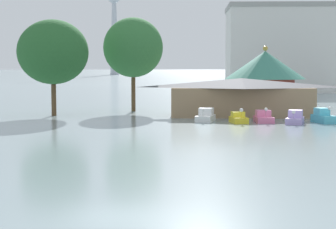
# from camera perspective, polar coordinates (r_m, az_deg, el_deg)

# --- Properties ---
(ground_plane) EXTENTS (2000.00, 2000.00, 0.00)m
(ground_plane) POSITION_cam_1_polar(r_m,az_deg,el_deg) (20.85, -5.30, -10.48)
(ground_plane) COLOR gray
(pedal_boat_white) EXTENTS (2.20, 3.24, 1.41)m
(pedal_boat_white) POSITION_cam_1_polar(r_m,az_deg,el_deg) (55.97, 3.90, -0.18)
(pedal_boat_white) COLOR white
(pedal_boat_white) RESTS_ON ground
(pedal_boat_yellow) EXTENTS (1.81, 2.64, 1.53)m
(pedal_boat_yellow) POSITION_cam_1_polar(r_m,az_deg,el_deg) (54.79, 7.28, -0.40)
(pedal_boat_yellow) COLOR yellow
(pedal_boat_yellow) RESTS_ON ground
(pedal_boat_pink) EXTENTS (1.81, 2.78, 1.55)m
(pedal_boat_pink) POSITION_cam_1_polar(r_m,az_deg,el_deg) (55.75, 9.83, -0.31)
(pedal_boat_pink) COLOR pink
(pedal_boat_pink) RESTS_ON ground
(pedal_boat_lavender) EXTENTS (2.32, 3.27, 1.40)m
(pedal_boat_lavender) POSITION_cam_1_polar(r_m,az_deg,el_deg) (55.17, 12.97, -0.39)
(pedal_boat_lavender) COLOR #B299D8
(pedal_boat_lavender) RESTS_ON ground
(pedal_boat_cyan) EXTENTS (2.06, 3.08, 1.68)m
(pedal_boat_cyan) POSITION_cam_1_polar(r_m,az_deg,el_deg) (56.60, 15.70, -0.24)
(pedal_boat_cyan) COLOR #4CB7CC
(pedal_boat_cyan) RESTS_ON ground
(boathouse) EXTENTS (16.72, 6.57, 4.24)m
(boathouse) POSITION_cam_1_polar(r_m,az_deg,el_deg) (62.24, 7.56, 1.86)
(boathouse) COLOR #9E7F5B
(boathouse) RESTS_ON ground
(green_roof_pavilion) EXTENTS (10.97, 10.97, 8.35)m
(green_roof_pavilion) POSITION_cam_1_polar(r_m,az_deg,el_deg) (76.83, 9.96, 4.05)
(green_roof_pavilion) COLOR #993328
(green_roof_pavilion) RESTS_ON ground
(shoreline_tree_tall_left) EXTENTS (7.96, 7.96, 10.80)m
(shoreline_tree_tall_left) POSITION_cam_1_polar(r_m,az_deg,el_deg) (63.74, -11.78, 6.32)
(shoreline_tree_tall_left) COLOR brown
(shoreline_tree_tall_left) RESTS_ON ground
(shoreline_tree_mid) EXTENTS (7.33, 7.33, 11.54)m
(shoreline_tree_mid) POSITION_cam_1_polar(r_m,az_deg,el_deg) (68.51, -3.61, 6.90)
(shoreline_tree_mid) COLOR brown
(shoreline_tree_mid) RESTS_ON ground
(background_building_block) EXTENTS (23.87, 16.08, 18.91)m
(background_building_block) POSITION_cam_1_polar(r_m,az_deg,el_deg) (125.88, 11.55, 6.67)
(background_building_block) COLOR silver
(background_building_block) RESTS_ON ground
(distant_broadcast_tower) EXTENTS (8.51, 8.51, 120.78)m
(distant_broadcast_tower) POSITION_cam_1_polar(r_m,az_deg,el_deg) (376.12, -5.58, 11.39)
(distant_broadcast_tower) COLOR #B7BCC6
(distant_broadcast_tower) RESTS_ON ground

